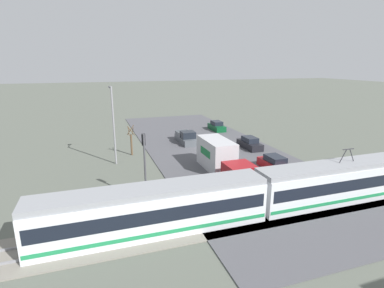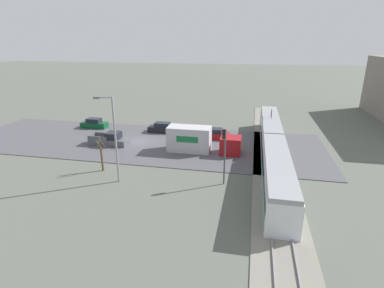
% 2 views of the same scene
% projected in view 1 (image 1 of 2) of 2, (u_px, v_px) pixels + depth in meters
% --- Properties ---
extents(ground_plane, '(320.00, 320.00, 0.00)m').
position_uv_depth(ground_plane, '(209.00, 148.00, 40.99)').
color(ground_plane, '#565B51').
extents(road_surface, '(16.72, 51.62, 0.08)m').
position_uv_depth(road_surface, '(209.00, 148.00, 40.98)').
color(road_surface, '#4C4C51').
rests_on(road_surface, ground).
extents(rail_bed, '(53.80, 4.40, 0.22)m').
position_uv_depth(rail_bed, '(294.00, 207.00, 24.04)').
color(rail_bed, gray).
rests_on(rail_bed, ground).
extents(light_rail_tram, '(32.06, 2.63, 4.40)m').
position_uv_depth(light_rail_tram, '(259.00, 194.00, 22.60)').
color(light_rail_tram, silver).
rests_on(light_rail_tram, ground).
extents(box_truck, '(2.60, 9.46, 3.23)m').
position_uv_depth(box_truck, '(221.00, 159.00, 31.34)').
color(box_truck, maroon).
rests_on(box_truck, ground).
extents(pickup_truck, '(2.05, 5.32, 1.80)m').
position_uv_depth(pickup_truck, '(187.00, 138.00, 43.20)').
color(pickup_truck, '#4C5156').
rests_on(pickup_truck, ground).
extents(sedan_car_0, '(1.75, 4.40, 1.55)m').
position_uv_depth(sedan_car_0, '(250.00, 143.00, 40.48)').
color(sedan_car_0, black).
rests_on(sedan_car_0, ground).
extents(sedan_car_1, '(1.74, 4.26, 1.57)m').
position_uv_depth(sedan_car_1, '(217.00, 126.00, 51.40)').
color(sedan_car_1, '#0C4723').
rests_on(sedan_car_1, ground).
extents(sedan_car_2, '(1.82, 4.46, 1.53)m').
position_uv_depth(sedan_car_2, '(275.00, 164.00, 32.27)').
color(sedan_car_2, maroon).
rests_on(sedan_car_2, ground).
extents(traffic_light_pole, '(0.28, 0.47, 5.75)m').
position_uv_depth(traffic_light_pole, '(144.00, 159.00, 24.39)').
color(traffic_light_pole, '#47474C').
rests_on(traffic_light_pole, ground).
extents(street_tree, '(0.92, 0.76, 3.81)m').
position_uv_depth(street_tree, '(131.00, 142.00, 37.43)').
color(street_tree, brown).
rests_on(street_tree, ground).
extents(street_lamp_near_crossing, '(0.36, 1.95, 8.80)m').
position_uv_depth(street_lamp_near_crossing, '(113.00, 121.00, 33.40)').
color(street_lamp_near_crossing, gray).
rests_on(street_lamp_near_crossing, ground).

